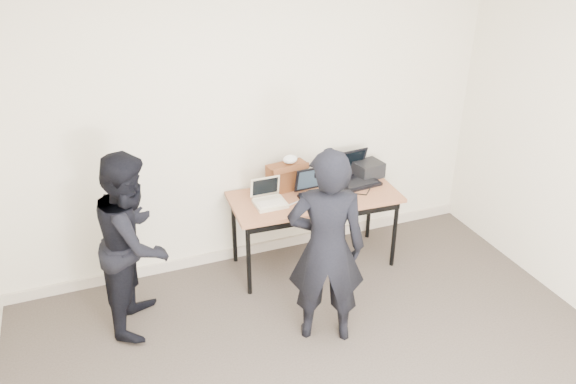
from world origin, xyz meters
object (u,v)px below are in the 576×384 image
equipment_box (368,169)px  person_typist (326,248)px  laptop_beige (269,199)px  leather_satchel (287,176)px  laptop_right (354,175)px  laptop_center (317,191)px  person_observer (134,242)px  desk (315,202)px

equipment_box → person_typist: 1.45m
laptop_beige → leather_satchel: 0.34m
equipment_box → person_typist: (-0.94, -1.11, -0.00)m
laptop_right → equipment_box: 0.18m
person_typist → laptop_center: bearing=-87.4°
person_typist → laptop_beige: bearing=-60.5°
leather_satchel → person_observer: person_observer is taller
laptop_beige → person_typist: bearing=-83.5°
laptop_beige → laptop_center: size_ratio=0.79×
laptop_right → person_observer: bearing=-175.6°
desk → equipment_box: (0.63, 0.19, 0.13)m
desk → laptop_center: (0.01, -0.02, 0.12)m
person_typist → leather_satchel: bearing=-74.5°
desk → laptop_right: bearing=20.8°
laptop_right → laptop_center: bearing=-165.6°
desk → laptop_right: size_ratio=3.72×
laptop_center → person_typist: size_ratio=0.21×
laptop_beige → laptop_right: (0.89, 0.14, 0.02)m
laptop_center → desk: bearing=113.5°
leather_satchel → equipment_box: size_ratio=1.51×
equipment_box → person_observer: bearing=-169.4°
leather_satchel → person_observer: (-1.43, -0.45, -0.11)m
laptop_center → person_observer: person_observer is taller
laptop_right → person_observer: (-2.06, -0.37, -0.05)m
desk → laptop_center: bearing=-60.9°
desk → leather_satchel: (-0.18, 0.23, 0.19)m
person_typist → person_observer: bearing=-6.0°
laptop_center → person_typist: person_typist is taller
desk → equipment_box: bearing=19.7°
laptop_beige → person_typist: 0.94m
laptop_center → equipment_box: 0.66m
person_typist → laptop_right: bearing=-103.7°
laptop_beige → laptop_center: bearing=-4.7°
laptop_beige → person_typist: person_typist is taller
person_typist → person_observer: person_typist is taller
laptop_center → person_typist: bearing=-112.4°
laptop_beige → person_observer: person_observer is taller
desk → laptop_beige: (-0.43, 0.01, 0.10)m
equipment_box → person_observer: (-2.24, -0.42, -0.06)m
laptop_center → laptop_right: 0.48m
person_observer → leather_satchel: bearing=-51.7°
equipment_box → person_observer: person_observer is taller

